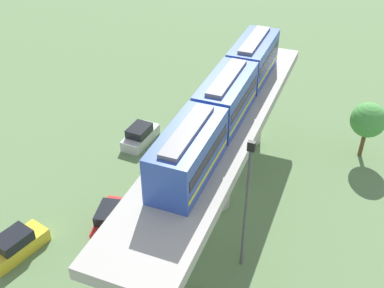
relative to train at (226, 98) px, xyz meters
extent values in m
plane|color=#5B7A4C|center=(0.00, 0.99, -8.85)|extent=(120.00, 120.00, 0.00)
cylinder|color=#A8A59E|center=(0.00, -8.38, -5.59)|extent=(1.90, 1.90, 6.51)
cylinder|color=#A8A59E|center=(0.00, 0.99, -5.59)|extent=(1.90, 1.90, 6.51)
cylinder|color=#A8A59E|center=(0.00, 10.37, -5.59)|extent=(1.90, 1.90, 6.51)
cube|color=#A8A59E|center=(0.00, 0.99, -1.93)|extent=(5.20, 28.85, 0.80)
cube|color=#2D4CA5|center=(0.00, -6.95, -0.03)|extent=(2.60, 6.60, 3.00)
cube|color=black|center=(0.00, -6.95, 0.22)|extent=(2.64, 6.07, 0.70)
cube|color=yellow|center=(0.00, -6.95, -0.78)|extent=(2.64, 6.34, 0.24)
cube|color=slate|center=(0.00, -6.95, 1.59)|extent=(1.10, 5.61, 0.24)
cube|color=#2D4CA5|center=(0.00, 0.00, -0.03)|extent=(2.60, 6.60, 3.00)
cube|color=black|center=(0.00, 0.00, 0.22)|extent=(2.64, 6.07, 0.70)
cube|color=yellow|center=(0.00, 0.00, -0.78)|extent=(2.64, 6.34, 0.24)
cube|color=slate|center=(0.00, 0.00, 1.59)|extent=(1.10, 5.61, 0.24)
cube|color=#2D4CA5|center=(0.00, 6.95, -0.03)|extent=(2.60, 6.60, 3.00)
cube|color=black|center=(0.00, 6.95, 0.22)|extent=(2.64, 6.07, 0.70)
cube|color=yellow|center=(0.00, 6.95, -0.78)|extent=(2.64, 6.34, 0.24)
cube|color=slate|center=(0.00, 6.95, 1.59)|extent=(1.10, 5.61, 0.24)
cube|color=#B2B5BA|center=(9.34, -4.42, -8.35)|extent=(2.04, 4.30, 1.00)
cube|color=black|center=(9.34, -4.27, -7.47)|extent=(1.77, 2.39, 0.76)
cube|color=yellow|center=(11.12, 10.66, -8.35)|extent=(2.77, 4.51, 1.00)
cube|color=black|center=(11.12, 10.81, -7.47)|extent=(2.15, 2.63, 0.76)
cube|color=red|center=(6.40, 6.06, -8.35)|extent=(2.65, 4.49, 1.00)
cube|color=black|center=(6.40, 6.21, -7.47)|extent=(2.09, 2.59, 0.76)
cylinder|color=brown|center=(-9.68, -9.76, -7.42)|extent=(0.36, 0.36, 2.85)
sphere|color=#479342|center=(-9.68, -9.76, -5.17)|extent=(3.00, 3.00, 3.00)
cylinder|color=#4C4C51|center=(-3.40, 5.97, -4.19)|extent=(0.20, 0.20, 9.31)
cube|color=black|center=(-3.40, 5.97, 0.77)|extent=(0.44, 0.28, 0.60)
camera|label=1|loc=(-8.03, 26.60, 15.45)|focal=43.24mm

